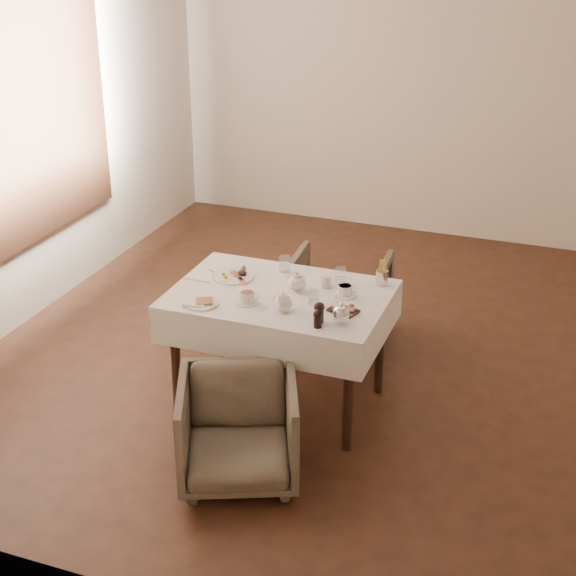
# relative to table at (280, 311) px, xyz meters

# --- Properties ---
(room) EXTENTS (5.00, 5.00, 5.00)m
(room) POSITION_rel_table_xyz_m (-2.14, 0.74, 0.96)
(room) COLOR black
(room) RESTS_ON ground
(table) EXTENTS (1.28, 0.88, 0.75)m
(table) POSITION_rel_table_xyz_m (0.00, 0.00, 0.00)
(table) COLOR black
(table) RESTS_ON ground
(armchair_near) EXTENTS (0.83, 0.84, 0.59)m
(armchair_near) POSITION_rel_table_xyz_m (0.06, -0.78, -0.34)
(armchair_near) COLOR #4E4439
(armchair_near) RESTS_ON ground
(armchair_far) EXTENTS (0.72, 0.73, 0.62)m
(armchair_far) POSITION_rel_table_xyz_m (0.08, 0.92, -0.33)
(armchair_far) COLOR #4E4439
(armchair_far) RESTS_ON ground
(breakfast_plate) EXTENTS (0.26, 0.26, 0.03)m
(breakfast_plate) POSITION_rel_table_xyz_m (-0.35, 0.12, 0.13)
(breakfast_plate) COLOR white
(breakfast_plate) RESTS_ON table
(side_plate) EXTENTS (0.20, 0.19, 0.02)m
(side_plate) POSITION_rel_table_xyz_m (-0.37, -0.31, 0.13)
(side_plate) COLOR white
(side_plate) RESTS_ON table
(teapot_centre) EXTENTS (0.18, 0.16, 0.12)m
(teapot_centre) POSITION_rel_table_xyz_m (0.08, 0.07, 0.18)
(teapot_centre) COLOR white
(teapot_centre) RESTS_ON table
(teapot_front) EXTENTS (0.17, 0.15, 0.12)m
(teapot_front) POSITION_rel_table_xyz_m (0.10, -0.21, 0.17)
(teapot_front) COLOR white
(teapot_front) RESTS_ON table
(creamer) EXTENTS (0.07, 0.07, 0.07)m
(creamer) POSITION_rel_table_xyz_m (0.23, 0.18, 0.15)
(creamer) COLOR white
(creamer) RESTS_ON table
(teacup_near) EXTENTS (0.14, 0.14, 0.07)m
(teacup_near) POSITION_rel_table_xyz_m (-0.13, -0.19, 0.15)
(teacup_near) COLOR white
(teacup_near) RESTS_ON table
(teacup_far) EXTENTS (0.13, 0.13, 0.07)m
(teacup_far) POSITION_rel_table_xyz_m (0.37, 0.10, 0.15)
(teacup_far) COLOR white
(teacup_far) RESTS_ON table
(glass_left) EXTENTS (0.09, 0.09, 0.10)m
(glass_left) POSITION_rel_table_xyz_m (-0.09, 0.31, 0.17)
(glass_left) COLOR silver
(glass_left) RESTS_ON table
(glass_mid) EXTENTS (0.07, 0.07, 0.09)m
(glass_mid) POSITION_rel_table_xyz_m (0.24, -0.07, 0.16)
(glass_mid) COLOR silver
(glass_mid) RESTS_ON table
(glass_right) EXTENTS (0.08, 0.08, 0.10)m
(glass_right) POSITION_rel_table_xyz_m (0.29, 0.27, 0.16)
(glass_right) COLOR silver
(glass_right) RESTS_ON table
(condiment_board) EXTENTS (0.19, 0.15, 0.04)m
(condiment_board) POSITION_rel_table_xyz_m (0.42, -0.11, 0.13)
(condiment_board) COLOR black
(condiment_board) RESTS_ON table
(pepper_mill_left) EXTENTS (0.07, 0.07, 0.12)m
(pepper_mill_left) POSITION_rel_table_xyz_m (0.34, -0.28, 0.18)
(pepper_mill_left) COLOR black
(pepper_mill_left) RESTS_ON table
(pepper_mill_right) EXTENTS (0.06, 0.06, 0.11)m
(pepper_mill_right) POSITION_rel_table_xyz_m (0.35, -0.34, 0.17)
(pepper_mill_right) COLOR black
(pepper_mill_right) RESTS_ON table
(silver_pot) EXTENTS (0.12, 0.10, 0.12)m
(silver_pot) POSITION_rel_table_xyz_m (0.45, -0.24, 0.18)
(silver_pot) COLOR white
(silver_pot) RESTS_ON table
(fries_cup) EXTENTS (0.08, 0.08, 0.16)m
(fries_cup) POSITION_rel_table_xyz_m (0.53, 0.33, 0.19)
(fries_cup) COLOR silver
(fries_cup) RESTS_ON table
(cutlery_fork) EXTENTS (0.18, 0.10, 0.00)m
(cutlery_fork) POSITION_rel_table_xyz_m (-0.47, 0.12, 0.12)
(cutlery_fork) COLOR silver
(cutlery_fork) RESTS_ON table
(cutlery_knife) EXTENTS (0.18, 0.02, 0.00)m
(cutlery_knife) POSITION_rel_table_xyz_m (-0.54, -0.02, 0.12)
(cutlery_knife) COLOR silver
(cutlery_knife) RESTS_ON table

